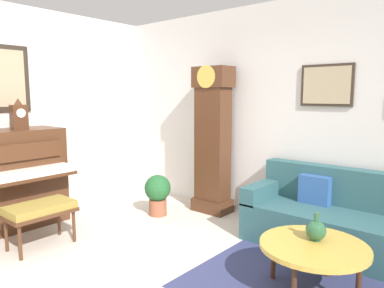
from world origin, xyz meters
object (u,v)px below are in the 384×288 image
at_px(piano, 2,180).
at_px(grandfather_clock, 213,144).
at_px(couch, 338,220).
at_px(potted_plant, 158,192).
at_px(mantel_clock, 19,115).
at_px(coffee_table, 314,248).
at_px(piano_bench, 40,210).
at_px(green_jug, 316,230).

distance_m(piano, grandfather_clock, 2.71).
height_order(couch, potted_plant, couch).
distance_m(mantel_clock, potted_plant, 2.01).
xyz_separation_m(couch, mantel_clock, (-3.30, -1.81, 1.08)).
bearing_deg(potted_plant, mantel_clock, -128.08).
height_order(grandfather_clock, couch, grandfather_clock).
bearing_deg(coffee_table, potted_plant, 167.06).
relative_size(piano_bench, green_jug, 2.92).
bearing_deg(potted_plant, green_jug, -10.98).
relative_size(piano, piano_bench, 2.06).
xyz_separation_m(coffee_table, mantel_clock, (-3.44, -0.79, 1.00)).
distance_m(coffee_table, potted_plant, 2.46).
distance_m(piano, coffee_table, 3.61).
xyz_separation_m(mantel_clock, potted_plant, (1.05, 1.34, -1.07)).
bearing_deg(green_jug, potted_plant, 169.02).
height_order(piano, green_jug, piano).
bearing_deg(couch, coffee_table, -82.00).
relative_size(couch, green_jug, 7.92).
bearing_deg(couch, piano, -147.92).
bearing_deg(potted_plant, piano_bench, -98.17).
bearing_deg(green_jug, piano, -161.68).
height_order(piano_bench, grandfather_clock, grandfather_clock).
distance_m(couch, green_jug, 0.96).
height_order(piano, potted_plant, piano).
bearing_deg(coffee_table, mantel_clock, -167.10).
height_order(grandfather_clock, green_jug, grandfather_clock).
distance_m(coffee_table, mantel_clock, 3.67).
xyz_separation_m(piano, piano_bench, (0.83, 0.05, -0.21)).
bearing_deg(piano, coffee_table, 16.86).
height_order(piano_bench, mantel_clock, mantel_clock).
bearing_deg(coffee_table, green_jug, 104.10).
xyz_separation_m(piano, grandfather_clock, (1.52, 2.21, 0.35)).
height_order(coffee_table, potted_plant, potted_plant).
bearing_deg(grandfather_clock, piano, -124.52).
xyz_separation_m(coffee_table, green_jug, (-0.02, 0.09, 0.12)).
bearing_deg(mantel_clock, coffee_table, 12.90).
bearing_deg(piano_bench, couch, 39.30).
xyz_separation_m(couch, coffee_table, (0.14, -1.03, 0.08)).
bearing_deg(piano_bench, green_jug, 22.76).
height_order(piano, piano_bench, piano).
distance_m(grandfather_clock, couch, 1.90).
bearing_deg(mantel_clock, potted_plant, 51.92).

